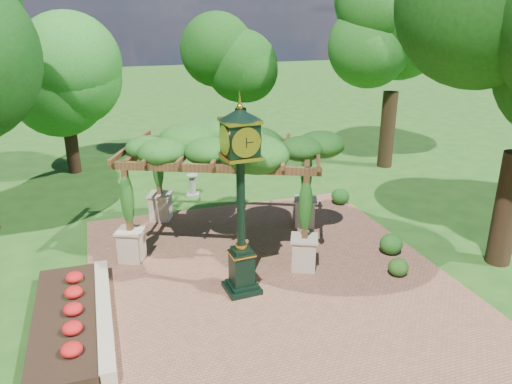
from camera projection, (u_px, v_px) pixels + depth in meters
name	position (u px, v px, depth m)	size (l,w,h in m)	color
ground	(285.00, 300.00, 13.29)	(120.00, 120.00, 0.00)	#1E4714
brick_plaza	(272.00, 281.00, 14.18)	(10.00, 12.00, 0.04)	brown
border_wall	(104.00, 314.00, 12.34)	(0.35, 5.00, 0.40)	#C6B793
flower_bed	(66.00, 321.00, 12.09)	(1.50, 5.00, 0.36)	red
pedestal_clock	(241.00, 186.00, 12.65)	(1.09, 1.09, 5.13)	black
pergola	(223.00, 151.00, 15.53)	(7.09, 5.92, 3.83)	beige
sundial	(193.00, 186.00, 20.62)	(0.60, 0.60, 0.91)	gray
shrub_front	(398.00, 267.00, 14.37)	(0.58, 0.58, 0.52)	#255217
shrub_mid	(391.00, 244.00, 15.65)	(0.71, 0.71, 0.64)	#1E5417
shrub_back	(340.00, 196.00, 19.66)	(0.71, 0.71, 0.64)	#1D5618
tree_west_far	(63.00, 77.00, 22.22)	(4.17, 4.17, 6.47)	#331E13
tree_north	(240.00, 68.00, 24.63)	(3.50, 3.50, 6.61)	#301F13
tree_east_far	(397.00, 29.00, 22.40)	(4.81, 4.81, 9.42)	black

